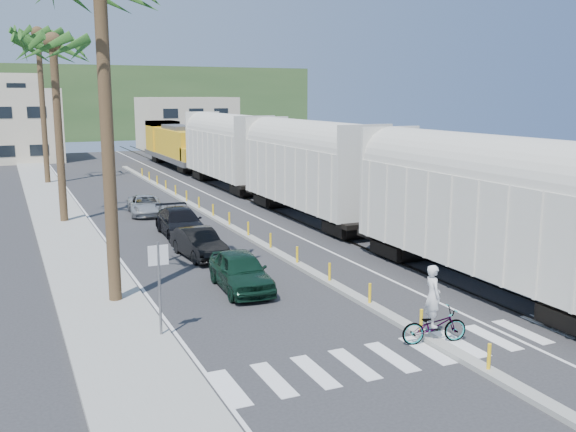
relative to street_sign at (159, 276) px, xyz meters
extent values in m
plane|color=#28282B|center=(7.30, -2.00, -1.97)|extent=(140.00, 140.00, 0.00)
cube|color=gray|center=(-1.20, 23.00, -1.90)|extent=(3.00, 90.00, 0.15)
cube|color=black|center=(11.58, 26.00, -1.94)|extent=(0.12, 100.00, 0.06)
cube|color=black|center=(13.02, 26.00, -1.94)|extent=(0.12, 100.00, 0.06)
cube|color=gray|center=(7.30, 18.00, -1.90)|extent=(0.45, 60.00, 0.15)
cylinder|color=yellow|center=(7.30, -6.00, -1.47)|extent=(0.10, 0.10, 0.70)
cylinder|color=yellow|center=(7.30, -3.00, -1.47)|extent=(0.10, 0.10, 0.70)
cylinder|color=yellow|center=(7.30, 0.00, -1.47)|extent=(0.10, 0.10, 0.70)
cylinder|color=yellow|center=(7.30, 3.00, -1.47)|extent=(0.10, 0.10, 0.70)
cylinder|color=yellow|center=(7.30, 6.00, -1.47)|extent=(0.10, 0.10, 0.70)
cylinder|color=yellow|center=(7.30, 9.00, -1.47)|extent=(0.10, 0.10, 0.70)
cylinder|color=yellow|center=(7.30, 12.00, -1.47)|extent=(0.10, 0.10, 0.70)
cylinder|color=yellow|center=(7.30, 15.00, -1.47)|extent=(0.10, 0.10, 0.70)
cylinder|color=yellow|center=(7.30, 18.00, -1.47)|extent=(0.10, 0.10, 0.70)
cylinder|color=yellow|center=(7.30, 21.00, -1.47)|extent=(0.10, 0.10, 0.70)
cylinder|color=yellow|center=(7.30, 24.00, -1.47)|extent=(0.10, 0.10, 0.70)
cylinder|color=yellow|center=(7.30, 27.00, -1.47)|extent=(0.10, 0.10, 0.70)
cylinder|color=yellow|center=(7.30, 30.00, -1.47)|extent=(0.10, 0.10, 0.70)
cylinder|color=yellow|center=(7.30, 33.00, -1.47)|extent=(0.10, 0.10, 0.70)
cylinder|color=yellow|center=(7.30, 36.00, -1.47)|extent=(0.10, 0.10, 0.70)
cylinder|color=yellow|center=(7.30, 39.00, -1.47)|extent=(0.10, 0.10, 0.70)
cube|color=silver|center=(7.30, -4.00, -1.97)|extent=(14.00, 2.20, 0.01)
cube|color=silver|center=(0.50, 23.00, -1.97)|extent=(0.12, 90.00, 0.01)
cube|color=silver|center=(9.80, 23.00, -1.97)|extent=(0.12, 90.00, 0.01)
cube|color=beige|center=(12.30, 0.29, 0.73)|extent=(3.00, 12.88, 3.40)
cylinder|color=beige|center=(12.30, 0.29, 2.43)|extent=(2.90, 12.58, 2.90)
cube|color=black|center=(12.30, 0.29, -1.47)|extent=(2.60, 12.88, 1.00)
cube|color=beige|center=(12.30, 15.29, 0.73)|extent=(3.00, 12.88, 3.40)
cylinder|color=beige|center=(12.30, 15.29, 2.43)|extent=(2.90, 12.58, 2.90)
cube|color=black|center=(12.30, 15.29, -1.47)|extent=(2.60, 12.88, 1.00)
cube|color=beige|center=(12.30, 30.29, 0.73)|extent=(3.00, 12.88, 3.40)
cylinder|color=beige|center=(12.30, 30.29, 2.43)|extent=(2.90, 12.58, 2.90)
cube|color=black|center=(12.30, 30.29, -1.47)|extent=(2.60, 12.88, 1.00)
cube|color=#4C4C4F|center=(12.30, 46.29, -0.92)|extent=(3.00, 17.00, 0.50)
cube|color=gold|center=(12.30, 45.29, 0.63)|extent=(2.70, 12.24, 2.60)
cube|color=gold|center=(12.30, 52.07, 0.93)|extent=(3.00, 3.74, 3.20)
cube|color=black|center=(12.30, 46.29, -1.52)|extent=(2.60, 13.60, 0.90)
cylinder|color=brown|center=(-0.70, 4.00, 3.53)|extent=(0.44, 0.44, 11.00)
cylinder|color=brown|center=(-1.00, 20.00, 3.03)|extent=(0.44, 0.44, 10.00)
sphere|color=#275119|center=(-1.00, 20.00, 8.18)|extent=(3.20, 3.20, 3.20)
cylinder|color=brown|center=(-0.70, 38.00, 4.03)|extent=(0.44, 0.44, 12.00)
sphere|color=#275119|center=(-0.70, 38.00, 10.18)|extent=(3.20, 3.20, 3.20)
cylinder|color=slate|center=(0.00, 0.00, -0.47)|extent=(0.08, 0.08, 3.00)
cube|color=silver|center=(0.00, 0.00, 0.63)|extent=(0.60, 0.04, 0.60)
cube|color=beige|center=(-3.70, 60.00, 2.03)|extent=(12.00, 10.00, 8.00)
cube|color=beige|center=(19.30, 68.00, 1.53)|extent=(12.00, 10.00, 7.00)
cube|color=#385628|center=(7.30, 98.00, 4.03)|extent=(80.00, 20.00, 12.00)
imported|color=black|center=(3.91, 3.74, -1.24)|extent=(2.25, 4.50, 1.46)
imported|color=black|center=(3.85, 9.11, -1.31)|extent=(2.10, 4.27, 1.33)
imported|color=black|center=(4.27, 13.94, -1.26)|extent=(2.29, 5.05, 1.43)
imported|color=#ACAFB1|center=(3.85, 20.80, -1.38)|extent=(2.81, 4.66, 1.19)
imported|color=#9EA0A5|center=(7.32, -3.61, -1.44)|extent=(1.47, 2.29, 1.06)
imported|color=silver|center=(7.22, -3.61, -0.50)|extent=(0.84, 0.70, 1.85)
camera|label=1|loc=(-3.97, -18.32, 5.26)|focal=40.00mm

